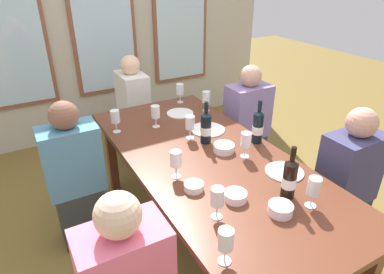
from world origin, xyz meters
TOP-DOWN VIEW (x-y plane):
  - ground_plane at (0.00, 0.00)m, footprint 12.00×12.00m
  - back_wall_with_windows at (0.00, 2.25)m, footprint 4.17×0.10m
  - dining_table at (0.00, 0.00)m, footprint 0.97×2.16m
  - white_plate_0 at (0.21, 0.35)m, footprint 0.26×0.26m
  - white_plate_1 at (0.17, 0.73)m, footprint 0.22×0.22m
  - white_plate_2 at (0.31, -0.38)m, footprint 0.23×0.23m
  - wine_bottle_0 at (0.41, 0.02)m, footprint 0.08×0.08m
  - wine_bottle_1 at (0.09, 0.19)m, footprint 0.08×0.08m
  - wine_bottle_2 at (0.16, -0.56)m, footprint 0.08×0.08m
  - tasting_bowl_0 at (-0.11, -0.45)m, footprint 0.12×0.12m
  - tasting_bowl_1 at (0.03, -0.65)m, footprint 0.13×0.13m
  - tasting_bowl_2 at (-0.26, -0.26)m, footprint 0.11×0.11m
  - tasting_bowl_3 at (0.13, 0.02)m, footprint 0.14×0.14m
  - wine_glass_0 at (0.21, -0.68)m, footprint 0.07×0.07m
  - wine_glass_1 at (-0.40, -0.77)m, footprint 0.07×0.07m
  - wine_glass_2 at (0.03, 0.30)m, footprint 0.07×0.07m
  - wine_glass_3 at (0.39, 0.68)m, footprint 0.07×0.07m
  - wine_glass_4 at (-0.41, 0.66)m, footprint 0.07×0.07m
  - wine_glass_5 at (-0.27, -0.52)m, footprint 0.07×0.07m
  - wine_glass_6 at (-0.11, 0.60)m, footprint 0.07×0.07m
  - wine_glass_7 at (-0.29, -0.10)m, footprint 0.07×0.07m
  - wine_glass_8 at (0.29, 0.97)m, footprint 0.07×0.07m
  - wine_glass_9 at (0.21, -0.11)m, footprint 0.07×0.07m
  - seated_person_1 at (0.78, -0.49)m, footprint 0.38×0.24m
  - seated_person_2 at (-0.78, 0.50)m, footprint 0.38×0.24m
  - seated_person_3 at (0.78, 0.59)m, footprint 0.38×0.24m
  - seated_person_4 at (0.00, 1.43)m, footprint 0.24×0.38m

SIDE VIEW (x-z plane):
  - ground_plane at x=0.00m, z-range 0.00..0.00m
  - seated_person_1 at x=0.78m, z-range -0.03..1.08m
  - seated_person_2 at x=-0.78m, z-range -0.03..1.08m
  - seated_person_3 at x=0.78m, z-range -0.03..1.08m
  - seated_person_4 at x=0.00m, z-range -0.03..1.08m
  - dining_table at x=0.00m, z-range 0.30..1.04m
  - white_plate_0 at x=0.21m, z-range 0.74..0.75m
  - white_plate_1 at x=0.17m, z-range 0.74..0.75m
  - white_plate_2 at x=0.31m, z-range 0.74..0.75m
  - tasting_bowl_2 at x=-0.26m, z-range 0.74..0.78m
  - tasting_bowl_0 at x=-0.11m, z-range 0.74..0.79m
  - tasting_bowl_3 at x=0.13m, z-range 0.74..0.79m
  - tasting_bowl_1 at x=0.03m, z-range 0.74..0.79m
  - wine_bottle_1 at x=0.09m, z-range 0.70..1.01m
  - wine_bottle_2 at x=0.16m, z-range 0.70..1.01m
  - wine_glass_3 at x=0.39m, z-range 0.77..0.94m
  - wine_glass_7 at x=-0.29m, z-range 0.77..0.94m
  - wine_glass_4 at x=-0.41m, z-range 0.77..0.94m
  - wine_glass_6 at x=-0.11m, z-range 0.77..0.94m
  - wine_glass_5 at x=-0.27m, z-range 0.77..0.94m
  - wine_glass_2 at x=0.03m, z-range 0.77..0.94m
  - wine_glass_1 at x=-0.40m, z-range 0.77..0.94m
  - wine_bottle_0 at x=0.41m, z-range 0.70..1.02m
  - wine_glass_0 at x=0.21m, z-range 0.77..0.95m
  - wine_glass_8 at x=0.29m, z-range 0.77..0.95m
  - wine_glass_9 at x=0.21m, z-range 0.77..0.95m
  - back_wall_with_windows at x=0.00m, z-range 0.00..2.90m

